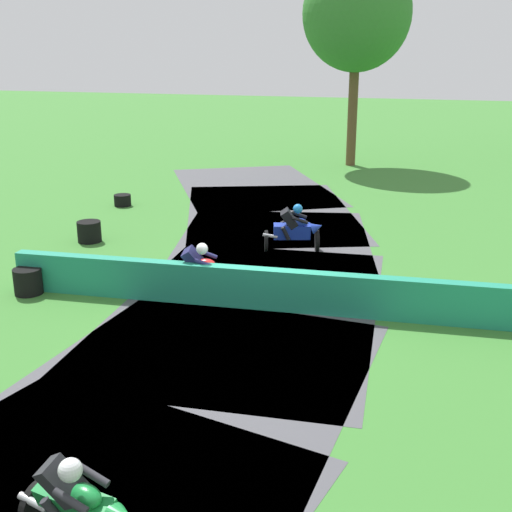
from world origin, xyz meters
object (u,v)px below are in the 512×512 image
object	(u,v)px
tire_stack_extra_a	(123,200)
motorcycle_chase_red	(202,271)
tire_stack_mid_b	(28,281)
traffic_cone	(495,313)
tire_stack_far	(89,232)
motorcycle_trailing_blue	(295,229)
motorcycle_lead_green	(81,504)

from	to	relation	value
tire_stack_extra_a	motorcycle_chase_red	bearing A→B (deg)	-52.66
tire_stack_mid_b	tire_stack_extra_a	distance (m)	8.67
tire_stack_extra_a	traffic_cone	bearing A→B (deg)	-31.22
tire_stack_far	motorcycle_chase_red	bearing A→B (deg)	-35.13
motorcycle_chase_red	tire_stack_mid_b	size ratio (longest dim) A/B	2.62
motorcycle_trailing_blue	tire_stack_far	size ratio (longest dim) A/B	2.51
tire_stack_far	tire_stack_extra_a	world-z (taller)	tire_stack_far
tire_stack_far	traffic_cone	size ratio (longest dim) A/B	1.55
tire_stack_mid_b	tire_stack_far	xyz separation A→B (m)	(-0.77, 4.14, 0.00)
motorcycle_chase_red	traffic_cone	size ratio (longest dim) A/B	3.83
motorcycle_lead_green	tire_stack_mid_b	distance (m)	8.74
motorcycle_lead_green	tire_stack_mid_b	xyz separation A→B (m)	(-5.37, 6.89, -0.34)
tire_stack_far	tire_stack_extra_a	xyz separation A→B (m)	(-1.12, 4.32, -0.10)
motorcycle_trailing_blue	tire_stack_mid_b	size ratio (longest dim) A/B	2.67
tire_stack_mid_b	tire_stack_far	world-z (taller)	same
tire_stack_mid_b	motorcycle_trailing_blue	bearing A→B (deg)	42.64
motorcycle_lead_green	motorcycle_trailing_blue	xyz separation A→B (m)	(-0.20, 11.65, 0.02)
motorcycle_trailing_blue	tire_stack_extra_a	size ratio (longest dim) A/B	2.88
motorcycle_trailing_blue	tire_stack_mid_b	world-z (taller)	motorcycle_trailing_blue
tire_stack_far	tire_stack_mid_b	bearing A→B (deg)	-79.52
motorcycle_chase_red	motorcycle_trailing_blue	distance (m)	4.11
tire_stack_mid_b	motorcycle_chase_red	bearing A→B (deg)	12.02
motorcycle_trailing_blue	traffic_cone	world-z (taller)	motorcycle_trailing_blue
tire_stack_mid_b	traffic_cone	bearing A→B (deg)	6.38
motorcycle_trailing_blue	tire_stack_mid_b	bearing A→B (deg)	-137.36
tire_stack_far	tire_stack_extra_a	size ratio (longest dim) A/B	1.15
motorcycle_lead_green	tire_stack_extra_a	world-z (taller)	motorcycle_lead_green
traffic_cone	motorcycle_chase_red	bearing A→B (deg)	-177.23
motorcycle_chase_red	tire_stack_extra_a	size ratio (longest dim) A/B	2.84
motorcycle_trailing_blue	tire_stack_far	bearing A→B (deg)	-174.04
motorcycle_lead_green	motorcycle_trailing_blue	bearing A→B (deg)	90.99
motorcycle_lead_green	tire_stack_extra_a	distance (m)	16.99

